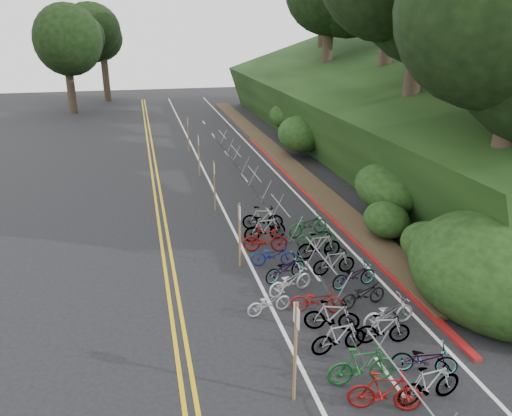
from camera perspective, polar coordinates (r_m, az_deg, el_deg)
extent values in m
plane|color=black|center=(14.51, -0.16, -15.65)|extent=(120.00, 120.00, 0.00)
cube|color=gold|center=(23.07, -11.05, -1.71)|extent=(0.12, 80.00, 0.01)
cube|color=gold|center=(23.08, -10.31, -1.65)|extent=(0.12, 80.00, 0.01)
cube|color=silver|center=(23.35, -3.32, -1.07)|extent=(0.12, 80.00, 0.01)
cube|color=silver|center=(24.36, 6.45, -0.24)|extent=(0.12, 80.00, 0.01)
cube|color=silver|center=(13.95, 15.02, -18.12)|extent=(0.10, 1.60, 0.01)
cube|color=silver|center=(18.54, 6.44, -7.14)|extent=(0.10, 1.60, 0.01)
cube|color=silver|center=(23.77, 1.67, -0.65)|extent=(0.10, 1.60, 0.01)
cube|color=silver|center=(29.29, -1.33, 3.45)|extent=(0.10, 1.60, 0.01)
cube|color=silver|center=(34.97, -3.38, 6.24)|extent=(0.10, 1.60, 0.01)
cube|color=silver|center=(40.75, -4.87, 8.23)|extent=(0.10, 1.60, 0.01)
cube|color=silver|center=(46.58, -6.00, 9.73)|extent=(0.10, 1.60, 0.01)
cube|color=maroon|center=(26.28, 6.04, 1.44)|extent=(0.25, 28.00, 0.10)
cube|color=black|center=(37.56, 12.65, 11.13)|extent=(12.32, 44.00, 9.11)
cube|color=#382819|center=(35.65, 1.88, 6.66)|extent=(1.40, 44.00, 0.16)
ellipsoid|color=#284C19|center=(19.01, 19.36, -4.06)|extent=(2.00, 2.80, 1.60)
ellipsoid|color=#284C19|center=(23.23, 14.78, 2.20)|extent=(2.60, 3.64, 2.08)
ellipsoid|color=#284C19|center=(28.80, 11.53, 6.85)|extent=(2.20, 3.08, 1.76)
ellipsoid|color=#284C19|center=(33.84, 5.11, 8.42)|extent=(3.00, 4.20, 2.40)
ellipsoid|color=#284C19|center=(39.64, 3.37, 10.46)|extent=(2.40, 3.36, 1.92)
ellipsoid|color=#284C19|center=(43.69, 3.55, 12.29)|extent=(2.80, 3.92, 2.24)
ellipsoid|color=#284C19|center=(21.33, 14.68, -1.28)|extent=(1.80, 2.52, 1.44)
ellipsoid|color=#284C19|center=(32.57, 10.00, 9.59)|extent=(3.20, 4.48, 2.56)
ellipsoid|color=black|center=(17.58, 25.91, -6.44)|extent=(5.28, 6.16, 3.52)
cylinder|color=#2D2319|center=(19.40, 26.15, 4.66)|extent=(0.79, 0.79, 5.53)
cylinder|color=#2D2319|center=(27.26, 17.40, 13.50)|extent=(0.84, 0.84, 6.38)
cylinder|color=#2D2319|center=(35.37, 14.60, 16.98)|extent=(0.89, 0.89, 7.23)
cylinder|color=#2D2319|center=(42.33, 8.11, 16.46)|extent=(0.82, 0.82, 5.95)
cylinder|color=#2D2319|center=(50.63, 7.57, 18.37)|extent=(0.86, 0.86, 6.80)
cylinder|color=#2D2319|center=(54.11, -20.43, 13.03)|extent=(0.79, 0.79, 5.53)
ellipsoid|color=black|center=(53.81, -21.12, 18.32)|extent=(7.56, 7.56, 7.18)
cylinder|color=#2D2319|center=(61.81, -16.78, 14.00)|extent=(0.77, 0.77, 5.10)
ellipsoid|color=black|center=(61.54, -17.23, 18.19)|extent=(6.61, 6.61, 6.28)
cylinder|color=gray|center=(12.47, 15.94, -17.37)|extent=(0.05, 3.19, 0.05)
cylinder|color=gray|center=(13.72, 11.61, -15.79)|extent=(0.54, 0.04, 1.04)
cylinder|color=gray|center=(13.94, 13.78, -15.35)|extent=(0.54, 0.04, 1.04)
cylinder|color=gray|center=(17.16, 7.38, -5.27)|extent=(0.05, 3.00, 0.05)
cylinder|color=gray|center=(16.18, 8.07, -9.30)|extent=(0.58, 0.04, 1.13)
cylinder|color=gray|center=(16.38, 9.93, -9.03)|extent=(0.58, 0.04, 1.13)
cylinder|color=gray|center=(18.51, 4.99, -5.16)|extent=(0.58, 0.04, 1.13)
cylinder|color=gray|center=(18.68, 6.63, -4.97)|extent=(0.58, 0.04, 1.13)
cylinder|color=gray|center=(21.54, 2.80, 0.31)|extent=(0.05, 3.00, 0.05)
cylinder|color=gray|center=(20.42, 3.09, -2.58)|extent=(0.58, 0.04, 1.13)
cylinder|color=gray|center=(20.58, 4.59, -2.43)|extent=(0.58, 0.04, 1.13)
cylinder|color=gray|center=(22.93, 1.15, 0.08)|extent=(0.58, 0.04, 1.13)
cylinder|color=gray|center=(23.07, 2.49, 0.19)|extent=(0.58, 0.04, 1.13)
cylinder|color=gray|center=(26.14, -0.20, 3.98)|extent=(0.05, 3.00, 0.05)
cylinder|color=gray|center=(24.95, -0.10, 1.79)|extent=(0.58, 0.04, 1.13)
cylinder|color=gray|center=(25.07, 1.15, 1.88)|extent=(0.58, 0.04, 1.13)
cylinder|color=gray|center=(27.55, -1.43, 3.59)|extent=(0.58, 0.04, 1.13)
cylinder|color=gray|center=(27.67, -0.29, 3.67)|extent=(0.58, 0.04, 1.13)
cylinder|color=gray|center=(30.86, -2.31, 6.53)|extent=(0.05, 3.00, 0.05)
cylinder|color=gray|center=(29.63, -2.30, 4.79)|extent=(0.58, 0.04, 1.13)
cylinder|color=gray|center=(29.73, -1.24, 4.86)|extent=(0.58, 0.04, 1.13)
cylinder|color=gray|center=(32.29, -3.26, 6.08)|extent=(0.58, 0.04, 1.13)
cylinder|color=gray|center=(32.39, -2.28, 6.15)|extent=(0.58, 0.04, 1.13)
cylinder|color=gray|center=(35.66, -3.87, 8.39)|extent=(0.05, 3.00, 0.05)
cylinder|color=gray|center=(34.39, -3.91, 6.96)|extent=(0.58, 0.04, 1.13)
cylinder|color=gray|center=(34.49, -2.99, 7.02)|extent=(0.58, 0.04, 1.13)
cylinder|color=gray|center=(37.09, -4.64, 7.93)|extent=(0.58, 0.04, 1.13)
cylinder|color=gray|center=(37.18, -3.78, 7.98)|extent=(0.58, 0.04, 1.13)
cylinder|color=brown|center=(12.09, 4.51, -16.18)|extent=(0.08, 0.08, 2.69)
cube|color=silver|center=(11.53, 4.65, -12.20)|extent=(0.02, 0.40, 0.50)
cylinder|color=brown|center=(18.26, -1.88, -3.13)|extent=(0.08, 0.08, 2.50)
cube|color=silver|center=(17.92, -1.91, -0.49)|extent=(0.02, 0.40, 0.50)
cylinder|color=brown|center=(23.80, -4.75, 2.50)|extent=(0.08, 0.08, 2.50)
cube|color=silver|center=(23.54, -4.82, 4.58)|extent=(0.02, 0.40, 0.50)
cylinder|color=brown|center=(29.52, -6.54, 5.97)|extent=(0.08, 0.08, 2.50)
cube|color=silver|center=(29.32, -6.61, 7.68)|extent=(0.02, 0.40, 0.50)
cylinder|color=brown|center=(35.34, -7.75, 8.31)|extent=(0.08, 0.08, 2.50)
cube|color=silver|center=(35.16, -7.82, 9.74)|extent=(0.02, 0.40, 0.50)
imported|color=#9E9EA3|center=(15.77, 1.50, -10.71)|extent=(0.83, 1.57, 0.78)
imported|color=maroon|center=(12.66, 14.55, -19.62)|extent=(1.01, 1.82, 1.05)
imported|color=slate|center=(13.17, 19.22, -18.42)|extent=(0.66, 1.78, 1.05)
imported|color=#144C1E|center=(13.26, 12.02, -17.17)|extent=(0.60, 1.84, 1.09)
imported|color=slate|center=(14.08, 18.73, -15.99)|extent=(1.15, 1.75, 0.87)
imported|color=slate|center=(14.24, 9.46, -14.30)|extent=(0.61, 1.68, 0.99)
imported|color=slate|center=(14.86, 14.36, -13.23)|extent=(0.69, 1.60, 0.93)
imported|color=slate|center=(15.09, 8.67, -12.08)|extent=(0.97, 1.70, 0.98)
imported|color=#9E9EA3|center=(15.64, 14.90, -11.46)|extent=(0.88, 1.83, 0.92)
imported|color=maroon|center=(15.91, 7.01, -10.38)|extent=(1.05, 1.75, 0.87)
imported|color=black|center=(16.48, 12.12, -9.55)|extent=(0.87, 1.73, 0.87)
imported|color=beige|center=(16.86, 3.91, -8.31)|extent=(1.15, 1.81, 0.90)
imported|color=slate|center=(17.52, 11.13, -7.54)|extent=(0.84, 1.75, 0.88)
imported|color=slate|center=(17.68, 3.37, -6.87)|extent=(1.16, 1.79, 0.89)
imported|color=slate|center=(18.20, 8.91, -6.10)|extent=(0.54, 1.65, 0.98)
imported|color=navy|center=(18.63, 1.97, -5.38)|extent=(0.89, 1.75, 0.88)
imported|color=slate|center=(19.30, 7.23, -4.28)|extent=(0.56, 1.78, 1.06)
imported|color=maroon|center=(19.72, 1.06, -3.56)|extent=(0.88, 1.83, 1.06)
imported|color=#144C1E|center=(20.33, 6.92, -3.25)|extent=(0.67, 1.68, 0.87)
imported|color=slate|center=(20.67, 1.03, -2.34)|extent=(0.69, 1.87, 1.10)
imported|color=#144C1E|center=(21.33, 5.95, -1.88)|extent=(1.08, 1.98, 0.98)
imported|color=slate|center=(21.78, 0.77, -1.15)|extent=(0.89, 1.86, 1.08)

